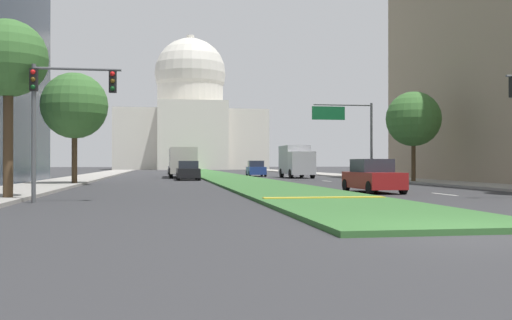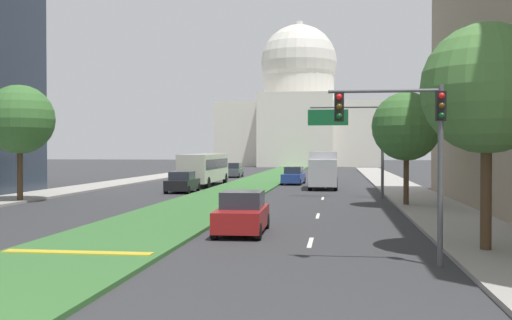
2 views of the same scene
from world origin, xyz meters
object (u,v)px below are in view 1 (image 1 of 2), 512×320
at_px(overhead_guide_sign, 350,125).
at_px(street_tree_right_mid, 413,119).
at_px(box_truck_delivery, 296,161).
at_px(street_tree_left_near, 8,60).
at_px(sedan_lead_stopped, 373,177).
at_px(sedan_far_horizon, 176,168).
at_px(traffic_light_near_left, 57,102).
at_px(street_tree_left_mid, 75,106).
at_px(capitol_building, 190,117).
at_px(sedan_distant, 256,169).
at_px(sedan_midblock, 188,171).
at_px(city_bus, 182,160).

bearing_deg(overhead_guide_sign, street_tree_right_mid, -65.55).
bearing_deg(box_truck_delivery, street_tree_left_near, -120.92).
xyz_separation_m(sedan_lead_stopped, sedan_far_horizon, (-8.72, 48.34, 0.03)).
xyz_separation_m(traffic_light_near_left, sedan_lead_stopped, (14.30, 4.88, -3.01)).
distance_m(sedan_lead_stopped, box_truck_delivery, 28.07).
relative_size(street_tree_left_mid, street_tree_right_mid, 1.11).
distance_m(sedan_lead_stopped, sedan_far_horizon, 49.12).
bearing_deg(capitol_building, box_truck_delivery, -84.79).
xyz_separation_m(street_tree_left_near, sedan_distant, (15.96, 37.99, -4.71)).
distance_m(sedan_midblock, sedan_distant, 14.42).
distance_m(traffic_light_near_left, street_tree_right_mid, 27.98).
relative_size(traffic_light_near_left, sedan_midblock, 1.19).
xyz_separation_m(traffic_light_near_left, street_tree_right_mid, (22.09, 17.15, 0.90)).
bearing_deg(overhead_guide_sign, sedan_lead_stopped, -105.11).
relative_size(street_tree_right_mid, city_bus, 0.61).
height_order(sedan_distant, sedan_far_horizon, sedan_far_horizon).
height_order(capitol_building, sedan_distant, capitol_building).
height_order(sedan_distant, box_truck_delivery, box_truck_delivery).
distance_m(street_tree_left_near, sedan_lead_stopped, 17.41).
bearing_deg(capitol_building, street_tree_left_mid, -97.45).
height_order(street_tree_left_mid, sedan_lead_stopped, street_tree_left_mid).
height_order(street_tree_left_near, sedan_lead_stopped, street_tree_left_near).
bearing_deg(capitol_building, street_tree_right_mid, -82.48).
height_order(traffic_light_near_left, sedan_distant, traffic_light_near_left).
xyz_separation_m(street_tree_right_mid, sedan_far_horizon, (-16.50, 36.06, -3.88)).
height_order(box_truck_delivery, city_bus, box_truck_delivery).
distance_m(street_tree_left_mid, sedan_lead_stopped, 20.62).
xyz_separation_m(box_truck_delivery, city_bus, (-11.09, 3.10, 0.09)).
distance_m(overhead_guide_sign, box_truck_delivery, 10.21).
distance_m(street_tree_left_mid, city_bus, 20.82).
xyz_separation_m(street_tree_left_near, sedan_far_horizon, (7.62, 52.08, -4.69)).
xyz_separation_m(overhead_guide_sign, sedan_midblock, (-13.23, 3.73, -3.85)).
xyz_separation_m(street_tree_left_mid, box_truck_delivery, (18.79, 15.93, -3.58)).
distance_m(sedan_lead_stopped, sedan_distant, 34.25).
xyz_separation_m(street_tree_right_mid, sedan_distant, (-8.16, 21.97, -3.89)).
xyz_separation_m(traffic_light_near_left, box_truck_delivery, (16.94, 32.80, -2.12)).
distance_m(sedan_far_horizon, city_bus, 17.34).
distance_m(capitol_building, street_tree_left_near, 107.87).
bearing_deg(sedan_lead_stopped, street_tree_left_near, -167.11).
bearing_deg(traffic_light_near_left, sedan_midblock, 77.39).
distance_m(street_tree_left_near, sedan_far_horizon, 52.84).
bearing_deg(sedan_lead_stopped, sedan_far_horizon, 100.22).
bearing_deg(sedan_distant, city_bus, -158.29).
bearing_deg(traffic_light_near_left, sedan_far_horizon, 84.01).
bearing_deg(street_tree_right_mid, sedan_midblock, 148.31).
bearing_deg(sedan_distant, capitol_building, 93.20).
relative_size(street_tree_left_near, sedan_far_horizon, 1.59).
relative_size(sedan_midblock, sedan_distant, 0.94).
bearing_deg(sedan_midblock, sedan_lead_stopped, -69.59).
xyz_separation_m(street_tree_left_near, box_truck_delivery, (18.97, 31.67, -3.83)).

